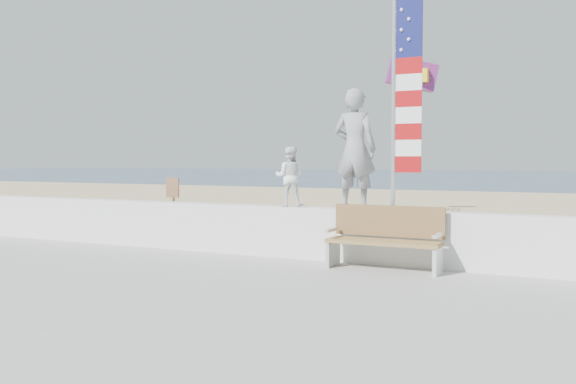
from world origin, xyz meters
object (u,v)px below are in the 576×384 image
at_px(adult, 355,149).
at_px(child, 290,177).
at_px(bench, 385,237).
at_px(flag, 401,93).

distance_m(adult, child, 1.31).
distance_m(bench, flag, 2.35).
relative_size(bench, flag, 0.51).
bearing_deg(bench, flag, 76.10).
bearing_deg(adult, child, 2.33).
relative_size(adult, bench, 1.13).
relative_size(child, flag, 0.30).
xyz_separation_m(child, flag, (2.01, -0.00, 1.38)).
distance_m(child, flag, 2.44).
bearing_deg(child, adult, 163.54).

